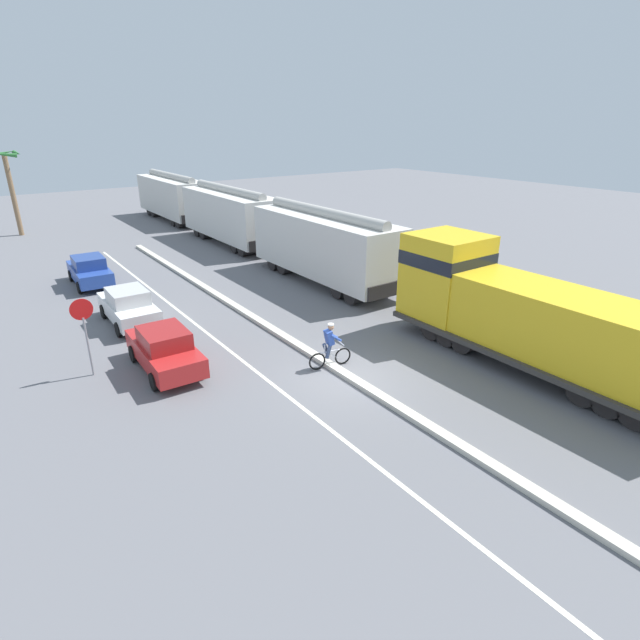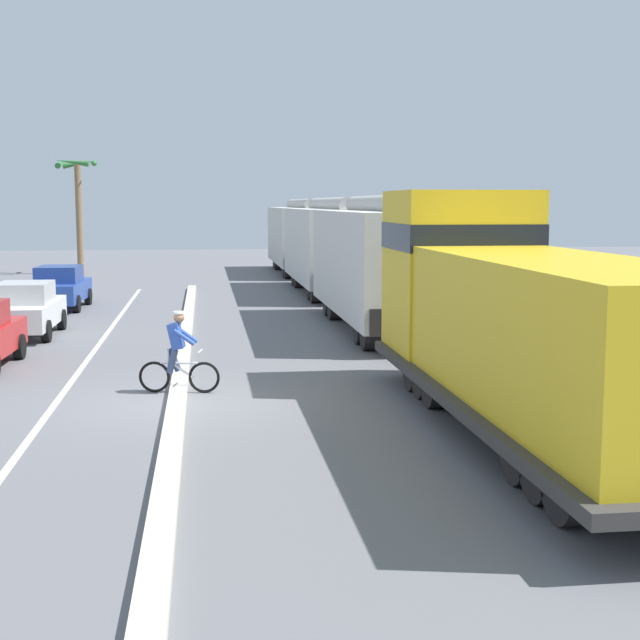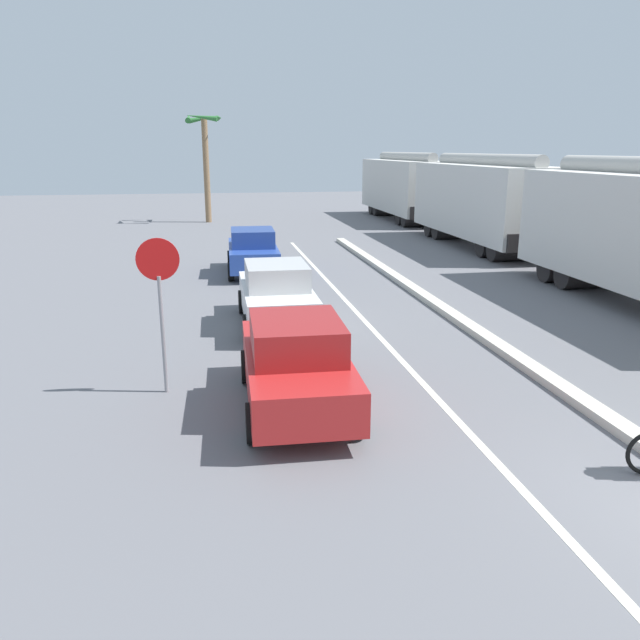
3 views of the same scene
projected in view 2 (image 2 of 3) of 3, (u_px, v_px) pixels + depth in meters
ground_plane at (178, 402)px, 17.71m from camera, size 120.00×120.00×0.00m
median_curb at (184, 350)px, 23.60m from camera, size 0.36×36.00×0.16m
lane_stripe at (91, 355)px, 23.30m from camera, size 0.14×36.00×0.01m
locomotive at (516, 326)px, 15.63m from camera, size 3.10×11.61×4.20m
hopper_car_lead at (380, 264)px, 27.55m from camera, size 2.90×10.60×4.18m
hopper_car_middle at (328, 246)px, 38.95m from camera, size 2.90×10.60×4.18m
hopper_car_trailing at (300, 237)px, 50.36m from camera, size 2.90×10.60×4.18m
parked_car_white at (26, 309)px, 26.44m from camera, size 1.87×4.22×1.62m
parked_car_blue at (60, 287)px, 33.33m from camera, size 1.94×4.25×1.62m
cyclist at (178, 354)px, 18.52m from camera, size 1.69×0.54×1.71m
palm_tree_near at (78, 192)px, 49.34m from camera, size 2.25×2.27×6.51m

